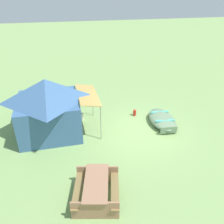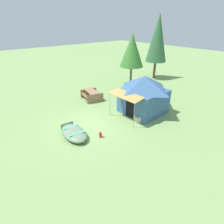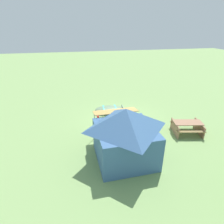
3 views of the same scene
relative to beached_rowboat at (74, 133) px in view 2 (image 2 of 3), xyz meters
name	(u,v)px [view 2 (image 2 of 3)]	position (x,y,z in m)	size (l,w,h in m)	color
ground_plane	(91,125)	(-0.41, 1.48, -0.24)	(80.00, 80.00, 0.00)	#7DA05C
beached_rowboat	(74,133)	(0.00, 0.00, 0.00)	(2.37, 1.46, 0.47)	slate
canvas_cabin_tent	(144,94)	(0.42, 5.57, 1.18)	(3.00, 3.85, 2.74)	#3B6191
picnic_table	(92,94)	(-4.05, 4.07, 0.23)	(2.00, 1.81, 0.76)	#9B6E52
cooler_box	(137,119)	(1.16, 4.22, -0.05)	(0.51, 0.37, 0.37)	beige
fuel_can	(101,135)	(1.09, 1.14, -0.08)	(0.16, 0.16, 0.33)	red
pine_tree_back_left	(132,51)	(-4.80, 9.56, 3.24)	(2.39, 2.39, 5.07)	brown
pine_tree_back_right	(158,38)	(-4.79, 13.47, 4.16)	(2.31, 2.31, 6.92)	brown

